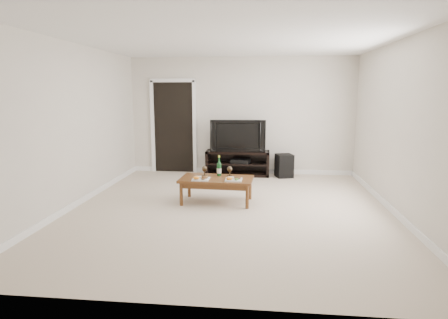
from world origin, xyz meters
TOP-DOWN VIEW (x-y plane):
  - floor at (0.00, 0.00)m, footprint 5.50×5.50m
  - back_wall at (0.00, 2.77)m, footprint 5.00×0.04m
  - ceiling at (0.00, 0.00)m, footprint 5.00×5.50m
  - doorway at (-1.55, 2.73)m, footprint 0.90×0.02m
  - media_console at (-0.06, 2.50)m, footprint 1.40×0.45m
  - television at (-0.06, 2.50)m, footprint 1.21×0.24m
  - av_receiver at (0.01, 2.48)m, footprint 0.45×0.37m
  - subwoofer at (0.97, 2.41)m, footprint 0.42×0.42m
  - coffee_table at (-0.26, 0.36)m, footprint 1.23×0.71m
  - plate_left at (-0.50, 0.22)m, footprint 0.27×0.27m
  - plate_right at (0.04, 0.23)m, footprint 0.27×0.27m
  - wine_bottle at (-0.24, 0.53)m, footprint 0.07×0.07m
  - goblet_left at (-0.49, 0.51)m, footprint 0.09×0.09m
  - goblet_right at (-0.06, 0.54)m, footprint 0.09×0.09m

SIDE VIEW (x-z plane):
  - floor at x=0.00m, z-range 0.00..0.00m
  - coffee_table at x=-0.26m, z-range 0.00..0.42m
  - subwoofer at x=0.97m, z-range 0.00..0.50m
  - media_console at x=-0.06m, z-range 0.00..0.55m
  - av_receiver at x=0.01m, z-range 0.29..0.36m
  - plate_left at x=-0.50m, z-range 0.42..0.49m
  - plate_right at x=0.04m, z-range 0.42..0.49m
  - goblet_left at x=-0.49m, z-range 0.42..0.59m
  - goblet_right at x=-0.06m, z-range 0.42..0.59m
  - wine_bottle at x=-0.24m, z-range 0.42..0.77m
  - television at x=-0.06m, z-range 0.55..1.24m
  - doorway at x=-1.55m, z-range 0.00..2.05m
  - back_wall at x=0.00m, z-range 0.00..2.60m
  - ceiling at x=0.00m, z-range 2.60..2.64m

